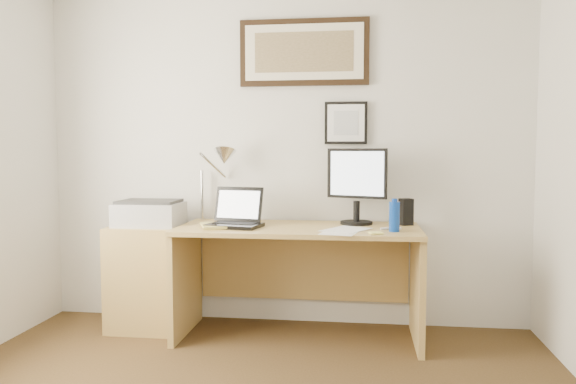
% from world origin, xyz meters
% --- Properties ---
extents(wall_back, '(3.50, 0.02, 2.50)m').
position_xyz_m(wall_back, '(0.00, 2.00, 1.25)').
color(wall_back, silver).
rests_on(wall_back, ground).
extents(side_cabinet, '(0.50, 0.40, 0.73)m').
position_xyz_m(side_cabinet, '(-0.92, 1.68, 0.36)').
color(side_cabinet, '#AB8847').
rests_on(side_cabinet, floor).
extents(water_bottle, '(0.07, 0.07, 0.19)m').
position_xyz_m(water_bottle, '(0.77, 1.49, 0.84)').
color(water_bottle, '#0C38A1').
rests_on(water_bottle, desk).
extents(bottle_cap, '(0.03, 0.03, 0.02)m').
position_xyz_m(bottle_cap, '(0.77, 1.49, 0.95)').
color(bottle_cap, '#0C38A1').
rests_on(bottle_cap, water_bottle).
extents(speaker, '(0.10, 0.10, 0.18)m').
position_xyz_m(speaker, '(0.86, 1.81, 0.84)').
color(speaker, black).
rests_on(speaker, desk).
extents(paper_sheet_a, '(0.27, 0.33, 0.00)m').
position_xyz_m(paper_sheet_a, '(0.44, 1.42, 0.75)').
color(paper_sheet_a, white).
rests_on(paper_sheet_a, desk).
extents(paper_sheet_b, '(0.35, 0.38, 0.00)m').
position_xyz_m(paper_sheet_b, '(0.47, 1.51, 0.75)').
color(paper_sheet_b, white).
rests_on(paper_sheet_b, desk).
extents(sticky_pad, '(0.10, 0.10, 0.01)m').
position_xyz_m(sticky_pad, '(0.65, 1.37, 0.76)').
color(sticky_pad, '#FDF777').
rests_on(sticky_pad, desk).
extents(marker_pen, '(0.14, 0.06, 0.02)m').
position_xyz_m(marker_pen, '(0.75, 1.57, 0.76)').
color(marker_pen, silver).
rests_on(marker_pen, desk).
extents(book, '(0.28, 0.32, 0.02)m').
position_xyz_m(book, '(-0.48, 1.50, 0.76)').
color(book, tan).
rests_on(book, desk).
extents(desk, '(1.60, 0.70, 0.75)m').
position_xyz_m(desk, '(0.15, 1.72, 0.51)').
color(desk, '#AB8847').
rests_on(desk, floor).
extents(laptop, '(0.38, 0.36, 0.26)m').
position_xyz_m(laptop, '(-0.27, 1.60, 0.81)').
color(laptop, black).
rests_on(laptop, desk).
extents(lcd_monitor, '(0.41, 0.22, 0.52)m').
position_xyz_m(lcd_monitor, '(0.53, 1.80, 1.04)').
color(lcd_monitor, black).
rests_on(lcd_monitor, desk).
extents(printer, '(0.44, 0.34, 0.18)m').
position_xyz_m(printer, '(-0.91, 1.70, 0.82)').
color(printer, '#A8A8AB').
rests_on(printer, side_cabinet).
extents(desk_lamp, '(0.29, 0.27, 0.53)m').
position_xyz_m(desk_lamp, '(-0.41, 1.81, 1.19)').
color(desk_lamp, silver).
rests_on(desk_lamp, desk).
extents(picture_large, '(0.92, 0.04, 0.47)m').
position_xyz_m(picture_large, '(0.15, 1.97, 1.95)').
color(picture_large, black).
rests_on(picture_large, wall_back).
extents(picture_small, '(0.30, 0.03, 0.30)m').
position_xyz_m(picture_small, '(0.45, 1.97, 1.45)').
color(picture_small, black).
rests_on(picture_small, wall_back).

